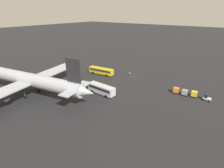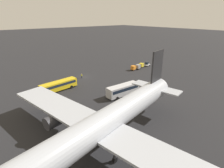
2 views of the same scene
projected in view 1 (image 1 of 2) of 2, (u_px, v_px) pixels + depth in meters
name	position (u px, v px, depth m)	size (l,w,h in m)	color
ground_plane	(132.00, 76.00, 78.78)	(600.00, 600.00, 0.00)	#232326
airplane	(26.00, 79.00, 59.87)	(54.89, 48.23, 15.29)	#B2B7C1
shuttle_bus_near	(101.00, 71.00, 80.48)	(12.21, 4.09, 3.03)	gold
shuttle_bus_far	(101.00, 89.00, 61.53)	(10.70, 3.54, 3.32)	silver
baggage_tug	(207.00, 98.00, 57.38)	(2.49, 1.78, 2.10)	white
worker_person	(130.00, 74.00, 78.85)	(0.38, 0.38, 1.74)	#1E1E2D
cargo_cart_yellow	(194.00, 94.00, 59.53)	(2.23, 1.97, 2.06)	#38383D
cargo_cart_grey	(185.00, 92.00, 60.63)	(2.23, 1.97, 2.06)	#38383D
cargo_cart_orange	(176.00, 90.00, 62.33)	(2.23, 1.97, 2.06)	#38383D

